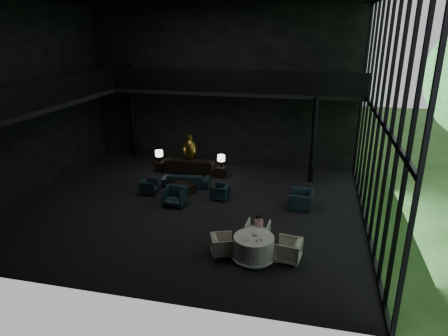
% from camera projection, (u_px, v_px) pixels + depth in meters
% --- Properties ---
extents(floor, '(14.00, 12.00, 0.02)m').
position_uv_depth(floor, '(188.00, 206.00, 16.36)').
color(floor, black).
rests_on(floor, ground).
extents(wall_back, '(14.00, 0.04, 8.00)m').
position_uv_depth(wall_back, '(222.00, 88.00, 20.56)').
color(wall_back, black).
rests_on(wall_back, ground).
extents(wall_front, '(14.00, 0.04, 8.00)m').
position_uv_depth(wall_front, '(106.00, 156.00, 9.53)').
color(wall_front, black).
rests_on(wall_front, ground).
extents(wall_left, '(0.04, 12.00, 8.00)m').
position_uv_depth(wall_left, '(24.00, 102.00, 16.54)').
color(wall_left, black).
rests_on(wall_left, ground).
extents(curtain_wall, '(0.20, 12.00, 8.00)m').
position_uv_depth(curtain_wall, '(380.00, 118.00, 13.56)').
color(curtain_wall, black).
rests_on(curtain_wall, ground).
extents(mezzanine_left, '(2.00, 12.00, 0.25)m').
position_uv_depth(mezzanine_left, '(45.00, 103.00, 16.32)').
color(mezzanine_left, black).
rests_on(mezzanine_left, wall_left).
extents(mezzanine_back, '(12.00, 2.00, 0.25)m').
position_uv_depth(mezzanine_back, '(237.00, 91.00, 19.42)').
color(mezzanine_back, black).
rests_on(mezzanine_back, wall_back).
extents(railing_left, '(0.06, 12.00, 1.00)m').
position_uv_depth(railing_left, '(65.00, 89.00, 15.91)').
color(railing_left, black).
rests_on(railing_left, mezzanine_left).
extents(railing_back, '(12.00, 0.06, 1.00)m').
position_uv_depth(railing_back, '(233.00, 81.00, 18.30)').
color(railing_back, black).
rests_on(railing_back, mezzanine_back).
extents(column_nw, '(0.24, 0.24, 4.00)m').
position_uv_depth(column_nw, '(133.00, 122.00, 22.01)').
color(column_nw, black).
rests_on(column_nw, floor).
extents(column_ne, '(0.24, 0.24, 4.00)m').
position_uv_depth(column_ne, '(313.00, 141.00, 18.35)').
color(column_ne, black).
rests_on(column_ne, floor).
extents(console, '(2.44, 0.55, 0.78)m').
position_uv_depth(console, '(189.00, 168.00, 19.67)').
color(console, black).
rests_on(console, floor).
extents(bronze_urn, '(0.66, 0.66, 1.24)m').
position_uv_depth(bronze_urn, '(190.00, 149.00, 19.58)').
color(bronze_urn, olive).
rests_on(bronze_urn, console).
extents(side_table_left, '(0.46, 0.46, 0.51)m').
position_uv_depth(side_table_left, '(161.00, 166.00, 20.26)').
color(side_table_left, black).
rests_on(side_table_left, floor).
extents(table_lamp_left, '(0.37, 0.37, 0.62)m').
position_uv_depth(table_lamp_left, '(159.00, 154.00, 19.93)').
color(table_lamp_left, black).
rests_on(table_lamp_left, side_table_left).
extents(side_table_right, '(0.47, 0.47, 0.52)m').
position_uv_depth(side_table_right, '(221.00, 172.00, 19.47)').
color(side_table_right, black).
rests_on(side_table_right, floor).
extents(table_lamp_right, '(0.36, 0.36, 0.61)m').
position_uv_depth(table_lamp_right, '(221.00, 158.00, 19.23)').
color(table_lamp_right, black).
rests_on(table_lamp_right, side_table_right).
extents(sofa, '(2.24, 0.90, 0.85)m').
position_uv_depth(sofa, '(186.00, 177.00, 18.28)').
color(sofa, '#1B303E').
rests_on(sofa, floor).
extents(lounge_armchair_west, '(0.61, 0.65, 0.61)m').
position_uv_depth(lounge_armchair_west, '(149.00, 187.00, 17.50)').
color(lounge_armchair_west, '#19252D').
rests_on(lounge_armchair_west, floor).
extents(lounge_armchair_east, '(0.63, 0.66, 0.62)m').
position_uv_depth(lounge_armchair_east, '(220.00, 192.00, 16.94)').
color(lounge_armchair_east, black).
rests_on(lounge_armchair_east, floor).
extents(lounge_armchair_south, '(0.98, 0.93, 0.95)m').
position_uv_depth(lounge_armchair_south, '(175.00, 195.00, 16.26)').
color(lounge_armchair_south, black).
rests_on(lounge_armchair_south, floor).
extents(window_armchair, '(0.71, 1.07, 0.91)m').
position_uv_depth(window_armchair, '(301.00, 197.00, 16.08)').
color(window_armchair, '#232D3A').
rests_on(window_armchair, floor).
extents(coffee_table, '(1.28, 1.28, 0.43)m').
position_uv_depth(coffee_table, '(180.00, 189.00, 17.49)').
color(coffee_table, black).
rests_on(coffee_table, floor).
extents(dining_table, '(1.44, 1.44, 0.75)m').
position_uv_depth(dining_table, '(254.00, 249.00, 12.55)').
color(dining_table, white).
rests_on(dining_table, floor).
extents(dining_chair_north, '(0.82, 0.77, 0.80)m').
position_uv_depth(dining_chair_north, '(258.00, 231.00, 13.51)').
color(dining_chair_north, white).
rests_on(dining_chair_north, floor).
extents(dining_chair_east, '(0.83, 0.87, 0.80)m').
position_uv_depth(dining_chair_east, '(288.00, 249.00, 12.40)').
color(dining_chair_east, beige).
rests_on(dining_chair_east, floor).
extents(dining_chair_west, '(0.82, 0.85, 0.69)m').
position_uv_depth(dining_chair_west, '(223.00, 245.00, 12.76)').
color(dining_chair_west, white).
rests_on(dining_chair_west, floor).
extents(child, '(0.30, 0.30, 0.64)m').
position_uv_depth(child, '(259.00, 223.00, 13.24)').
color(child, '#C77D92').
rests_on(child, dining_chair_north).
extents(plate_a, '(0.31, 0.31, 0.02)m').
position_uv_depth(plate_a, '(246.00, 239.00, 12.27)').
color(plate_a, white).
rests_on(plate_a, dining_table).
extents(plate_b, '(0.26, 0.26, 0.02)m').
position_uv_depth(plate_b, '(259.00, 234.00, 12.54)').
color(plate_b, white).
rests_on(plate_b, dining_table).
extents(saucer, '(0.15, 0.15, 0.01)m').
position_uv_depth(saucer, '(260.00, 238.00, 12.32)').
color(saucer, white).
rests_on(saucer, dining_table).
extents(coffee_cup, '(0.10, 0.10, 0.06)m').
position_uv_depth(coffee_cup, '(262.00, 239.00, 12.18)').
color(coffee_cup, white).
rests_on(coffee_cup, saucer).
extents(cereal_bowl, '(0.17, 0.17, 0.09)m').
position_uv_depth(cereal_bowl, '(255.00, 234.00, 12.51)').
color(cereal_bowl, white).
rests_on(cereal_bowl, dining_table).
extents(cream_pot, '(0.07, 0.07, 0.06)m').
position_uv_depth(cream_pot, '(256.00, 241.00, 12.10)').
color(cream_pot, '#99999E').
rests_on(cream_pot, dining_table).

